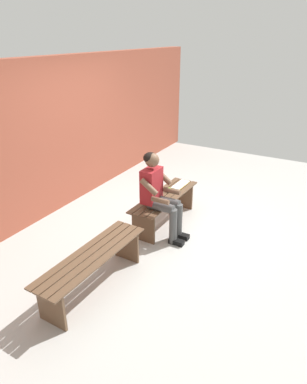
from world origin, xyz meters
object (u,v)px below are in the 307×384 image
(book_open, at_px, (180,185))
(bench_near, at_px, (165,203))
(person_seated, at_px, (159,192))
(apple, at_px, (169,190))
(bench_far, at_px, (93,263))

(book_open, bearing_deg, bench_near, -3.17)
(person_seated, bearing_deg, apple, -168.31)
(bench_far, xyz_separation_m, book_open, (-2.27, 0.04, 0.13))
(apple, xyz_separation_m, book_open, (-0.32, 0.05, -0.03))
(bench_far, bearing_deg, person_seated, 175.85)
(person_seated, xyz_separation_m, book_open, (-0.86, -0.06, -0.22))
(person_seated, distance_m, apple, 0.59)
(bench_near, xyz_separation_m, apple, (-0.16, -0.01, 0.16))
(bench_near, relative_size, bench_far, 0.95)
(bench_far, relative_size, person_seated, 1.24)
(bench_near, relative_size, book_open, 3.64)
(bench_far, distance_m, book_open, 2.27)
(apple, height_order, book_open, apple)
(bench_near, xyz_separation_m, book_open, (-0.48, 0.04, 0.13))
(bench_near, height_order, person_seated, person_seated)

